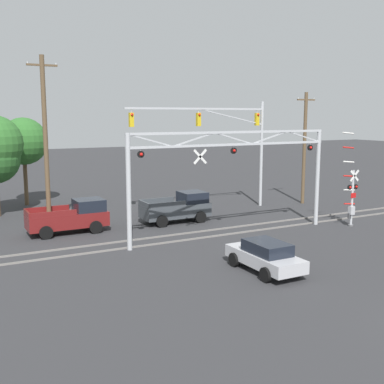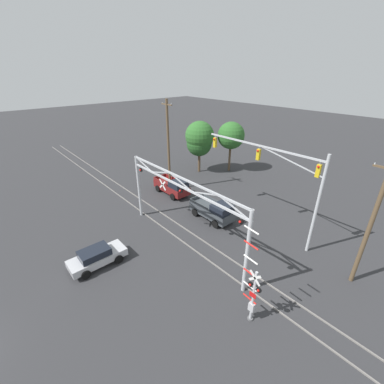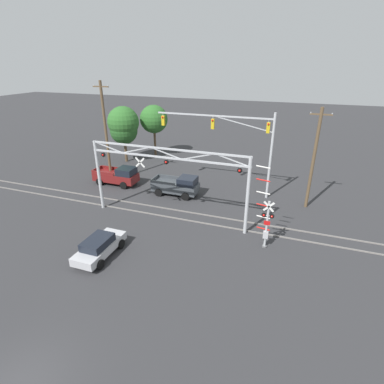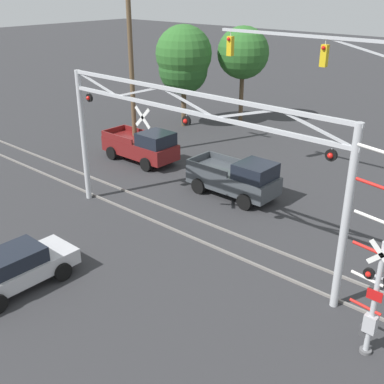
{
  "view_description": "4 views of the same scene",
  "coord_description": "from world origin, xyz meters",
  "px_view_note": "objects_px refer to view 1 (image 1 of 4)",
  "views": [
    {
      "loc": [
        -15.61,
        -8.47,
        7.23
      ],
      "look_at": [
        -1.9,
        17.25,
        2.61
      ],
      "focal_mm": 45.0,
      "sensor_mm": 36.0,
      "label": 1
    },
    {
      "loc": [
        14.09,
        4.4,
        13.76
      ],
      "look_at": [
        -1.13,
        17.69,
        3.97
      ],
      "focal_mm": 24.0,
      "sensor_mm": 36.0,
      "label": 2
    },
    {
      "loc": [
        9.6,
        -5.2,
        12.65
      ],
      "look_at": [
        2.49,
        14.69,
        3.31
      ],
      "focal_mm": 28.0,
      "sensor_mm": 36.0,
      "label": 3
    },
    {
      "loc": [
        11.86,
        2.38,
        10.06
      ],
      "look_at": [
        0.26,
        15.57,
        2.32
      ],
      "focal_mm": 45.0,
      "sensor_mm": 36.0,
      "label": 4
    }
  ],
  "objects_px": {
    "crossing_gantry": "(233,165)",
    "utility_pole_left": "(46,144)",
    "crossing_signal_mast": "(351,196)",
    "utility_pole_right": "(304,147)",
    "sedan_waiting": "(265,256)",
    "background_tree_far_left_verge": "(24,142)",
    "pickup_truck_lead": "(178,208)",
    "traffic_signal_span": "(232,135)",
    "pickup_truck_following": "(71,217)"
  },
  "relations": [
    {
      "from": "pickup_truck_lead",
      "to": "sedan_waiting",
      "type": "height_order",
      "value": "pickup_truck_lead"
    },
    {
      "from": "traffic_signal_span",
      "to": "utility_pole_left",
      "type": "xyz_separation_m",
      "value": [
        -14.27,
        -1.42,
        -0.25
      ]
    },
    {
      "from": "crossing_gantry",
      "to": "pickup_truck_lead",
      "type": "height_order",
      "value": "crossing_gantry"
    },
    {
      "from": "utility_pole_right",
      "to": "background_tree_far_left_verge",
      "type": "bearing_deg",
      "value": 153.96
    },
    {
      "from": "pickup_truck_lead",
      "to": "utility_pole_right",
      "type": "relative_size",
      "value": 0.51
    },
    {
      "from": "background_tree_far_left_verge",
      "to": "pickup_truck_following",
      "type": "bearing_deg",
      "value": -85.46
    },
    {
      "from": "crossing_gantry",
      "to": "utility_pole_left",
      "type": "bearing_deg",
      "value": 148.32
    },
    {
      "from": "pickup_truck_lead",
      "to": "background_tree_far_left_verge",
      "type": "bearing_deg",
      "value": 125.21
    },
    {
      "from": "crossing_signal_mast",
      "to": "utility_pole_right",
      "type": "bearing_deg",
      "value": 70.25
    },
    {
      "from": "crossing_signal_mast",
      "to": "utility_pole_right",
      "type": "height_order",
      "value": "utility_pole_right"
    },
    {
      "from": "pickup_truck_lead",
      "to": "utility_pole_right",
      "type": "xyz_separation_m",
      "value": [
        12.36,
        1.53,
        3.71
      ]
    },
    {
      "from": "pickup_truck_lead",
      "to": "background_tree_far_left_verge",
      "type": "relative_size",
      "value": 0.66
    },
    {
      "from": "pickup_truck_following",
      "to": "utility_pole_right",
      "type": "xyz_separation_m",
      "value": [
        19.62,
        1.12,
        3.71
      ]
    },
    {
      "from": "pickup_truck_lead",
      "to": "crossing_signal_mast",
      "type": "bearing_deg",
      "value": -34.51
    },
    {
      "from": "pickup_truck_following",
      "to": "background_tree_far_left_verge",
      "type": "xyz_separation_m",
      "value": [
        -0.88,
        11.14,
        4.19
      ]
    },
    {
      "from": "background_tree_far_left_verge",
      "to": "sedan_waiting",
      "type": "bearing_deg",
      "value": -73.18
    },
    {
      "from": "sedan_waiting",
      "to": "utility_pole_right",
      "type": "distance_m",
      "value": 19.2
    },
    {
      "from": "crossing_gantry",
      "to": "pickup_truck_following",
      "type": "xyz_separation_m",
      "value": [
        -8.42,
        5.45,
        -3.32
      ]
    },
    {
      "from": "crossing_gantry",
      "to": "pickup_truck_following",
      "type": "distance_m",
      "value": 10.57
    },
    {
      "from": "traffic_signal_span",
      "to": "pickup_truck_following",
      "type": "xyz_separation_m",
      "value": [
        -13.02,
        -1.93,
        -4.81
      ]
    },
    {
      "from": "pickup_truck_following",
      "to": "utility_pole_right",
      "type": "relative_size",
      "value": 0.53
    },
    {
      "from": "pickup_truck_lead",
      "to": "sedan_waiting",
      "type": "xyz_separation_m",
      "value": [
        -1.18,
        -11.5,
        -0.23
      ]
    },
    {
      "from": "sedan_waiting",
      "to": "utility_pole_right",
      "type": "height_order",
      "value": "utility_pole_right"
    },
    {
      "from": "pickup_truck_following",
      "to": "utility_pole_left",
      "type": "distance_m",
      "value": 4.75
    },
    {
      "from": "crossing_gantry",
      "to": "crossing_signal_mast",
      "type": "bearing_deg",
      "value": -10.03
    },
    {
      "from": "pickup_truck_following",
      "to": "utility_pole_right",
      "type": "distance_m",
      "value": 20.0
    },
    {
      "from": "pickup_truck_following",
      "to": "background_tree_far_left_verge",
      "type": "height_order",
      "value": "background_tree_far_left_verge"
    },
    {
      "from": "sedan_waiting",
      "to": "utility_pole_left",
      "type": "relative_size",
      "value": 0.39
    },
    {
      "from": "traffic_signal_span",
      "to": "pickup_truck_lead",
      "type": "height_order",
      "value": "traffic_signal_span"
    },
    {
      "from": "utility_pole_left",
      "to": "background_tree_far_left_verge",
      "type": "xyz_separation_m",
      "value": [
        0.36,
        10.62,
        -0.36
      ]
    },
    {
      "from": "traffic_signal_span",
      "to": "pickup_truck_following",
      "type": "bearing_deg",
      "value": -171.55
    },
    {
      "from": "crossing_gantry",
      "to": "traffic_signal_span",
      "type": "height_order",
      "value": "traffic_signal_span"
    },
    {
      "from": "sedan_waiting",
      "to": "background_tree_far_left_verge",
      "type": "relative_size",
      "value": 0.6
    },
    {
      "from": "crossing_signal_mast",
      "to": "pickup_truck_lead",
      "type": "relative_size",
      "value": 1.33
    },
    {
      "from": "pickup_truck_lead",
      "to": "utility_pole_right",
      "type": "bearing_deg",
      "value": 7.04
    },
    {
      "from": "crossing_gantry",
      "to": "background_tree_far_left_verge",
      "type": "height_order",
      "value": "background_tree_far_left_verge"
    },
    {
      "from": "utility_pole_right",
      "to": "background_tree_far_left_verge",
      "type": "height_order",
      "value": "utility_pole_right"
    },
    {
      "from": "traffic_signal_span",
      "to": "background_tree_far_left_verge",
      "type": "relative_size",
      "value": 1.64
    },
    {
      "from": "pickup_truck_lead",
      "to": "utility_pole_right",
      "type": "distance_m",
      "value": 12.99
    },
    {
      "from": "traffic_signal_span",
      "to": "utility_pole_left",
      "type": "bearing_deg",
      "value": -174.33
    },
    {
      "from": "pickup_truck_lead",
      "to": "utility_pole_left",
      "type": "distance_m",
      "value": 9.7
    },
    {
      "from": "pickup_truck_following",
      "to": "sedan_waiting",
      "type": "xyz_separation_m",
      "value": [
        6.08,
        -11.91,
        -0.23
      ]
    },
    {
      "from": "pickup_truck_following",
      "to": "utility_pole_left",
      "type": "relative_size",
      "value": 0.45
    },
    {
      "from": "crossing_gantry",
      "to": "background_tree_far_left_verge",
      "type": "xyz_separation_m",
      "value": [
        -9.31,
        16.59,
        0.87
      ]
    },
    {
      "from": "crossing_gantry",
      "to": "background_tree_far_left_verge",
      "type": "bearing_deg",
      "value": 119.3
    },
    {
      "from": "crossing_gantry",
      "to": "utility_pole_left",
      "type": "relative_size",
      "value": 1.26
    },
    {
      "from": "pickup_truck_lead",
      "to": "utility_pole_left",
      "type": "height_order",
      "value": "utility_pole_left"
    },
    {
      "from": "sedan_waiting",
      "to": "background_tree_far_left_verge",
      "type": "distance_m",
      "value": 24.48
    },
    {
      "from": "sedan_waiting",
      "to": "utility_pole_right",
      "type": "xyz_separation_m",
      "value": [
        13.54,
        13.03,
        3.94
      ]
    },
    {
      "from": "sedan_waiting",
      "to": "pickup_truck_following",
      "type": "bearing_deg",
      "value": 117.05
    }
  ]
}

